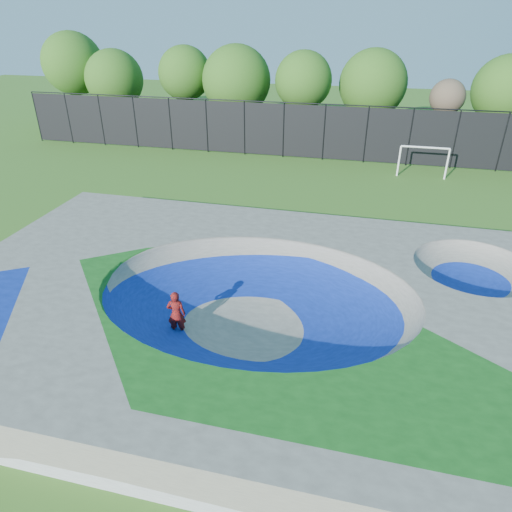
% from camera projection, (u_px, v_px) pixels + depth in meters
% --- Properties ---
extents(ground, '(120.00, 120.00, 0.00)m').
position_uv_depth(ground, '(256.00, 325.00, 16.16)').
color(ground, '#34621B').
rests_on(ground, ground).
extents(skate_deck, '(22.00, 14.00, 1.50)m').
position_uv_depth(skate_deck, '(256.00, 307.00, 15.80)').
color(skate_deck, gray).
rests_on(skate_deck, ground).
extents(skater, '(0.70, 0.53, 1.72)m').
position_uv_depth(skater, '(176.00, 314.00, 15.25)').
color(skater, red).
rests_on(skater, ground).
extents(skateboard, '(0.81, 0.47, 0.05)m').
position_uv_depth(skateboard, '(178.00, 334.00, 15.65)').
color(skateboard, black).
rests_on(skateboard, ground).
extents(soccer_goal, '(3.15, 0.12, 2.08)m').
position_uv_depth(soccer_goal, '(424.00, 156.00, 29.79)').
color(soccer_goal, white).
rests_on(soccer_goal, ground).
extents(fence, '(48.09, 0.09, 4.04)m').
position_uv_depth(fence, '(324.00, 131.00, 33.14)').
color(fence, black).
rests_on(fence, ground).
extents(treeline, '(52.56, 7.14, 8.35)m').
position_uv_depth(treeline, '(293.00, 80.00, 36.96)').
color(treeline, '#472D23').
rests_on(treeline, ground).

